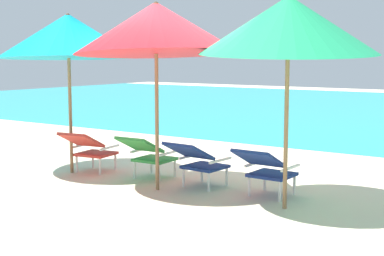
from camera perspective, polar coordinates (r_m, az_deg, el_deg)
ground_plane at (r=11.74m, az=10.52°, el=-1.69°), size 40.00×40.00×0.00m
lounge_chair_far_left at (r=8.86m, az=-10.33°, el=-1.96°), size 0.66×0.94×0.68m
lounge_chair_near_left at (r=8.28m, az=-4.48°, el=-2.51°), size 0.57×0.90×0.68m
lounge_chair_near_right at (r=7.71m, az=0.56°, el=-3.22°), size 0.59×0.91×0.68m
lounge_chair_far_right at (r=7.25m, az=7.46°, el=-3.96°), size 0.56×0.88×0.68m
beach_umbrella_left at (r=8.85m, az=-12.38°, el=9.07°), size 2.99×2.98×2.49m
beach_umbrella_center at (r=7.55m, az=-3.64°, el=10.04°), size 3.07×3.06×2.58m
beach_umbrella_right at (r=6.67m, az=9.70°, el=10.20°), size 2.85×2.87×2.55m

